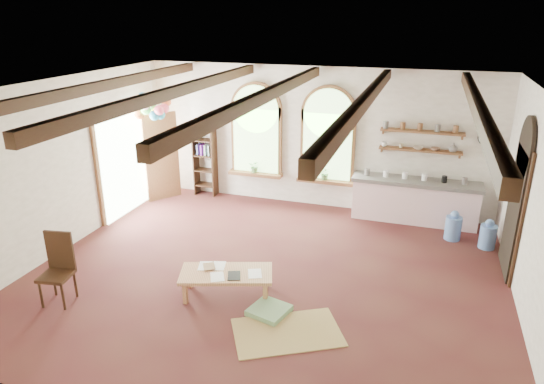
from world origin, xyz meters
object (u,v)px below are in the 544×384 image
at_px(kitchen_counter, 414,200).
at_px(balloon_cluster, 153,107).
at_px(coffee_table, 226,275).
at_px(side_chair, 58,283).

bearing_deg(kitchen_counter, balloon_cluster, -171.05).
height_order(coffee_table, balloon_cluster, balloon_cluster).
relative_size(kitchen_counter, balloon_cluster, 2.35).
distance_m(kitchen_counter, side_chair, 7.14).
height_order(kitchen_counter, balloon_cluster, balloon_cluster).
distance_m(coffee_table, balloon_cluster, 4.75).
relative_size(coffee_table, balloon_cluster, 1.39).
bearing_deg(side_chair, coffee_table, 21.92).
bearing_deg(kitchen_counter, side_chair, -135.84).
relative_size(coffee_table, side_chair, 1.41).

